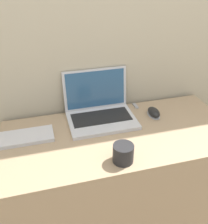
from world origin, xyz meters
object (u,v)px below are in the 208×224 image
at_px(computer_mouse, 154,112).
at_px(usb_stick, 135,106).
at_px(drink_cup, 123,153).
at_px(laptop, 100,109).
at_px(external_keyboard, 8,140).

distance_m(computer_mouse, usb_stick, 0.14).
bearing_deg(usb_stick, drink_cup, -117.69).
xyz_separation_m(laptop, external_keyboard, (-0.50, -0.10, -0.04)).
bearing_deg(computer_mouse, external_keyboard, -177.60).
relative_size(computer_mouse, external_keyboard, 0.25).
relative_size(laptop, drink_cup, 3.92).
distance_m(computer_mouse, external_keyboard, 0.82).
height_order(computer_mouse, usb_stick, computer_mouse).
relative_size(drink_cup, external_keyboard, 0.21).
distance_m(drink_cup, external_keyboard, 0.59).
bearing_deg(usb_stick, external_keyboard, -167.90).
xyz_separation_m(drink_cup, usb_stick, (0.24, 0.45, -0.04)).
height_order(laptop, drink_cup, laptop).
xyz_separation_m(laptop, drink_cup, (0.01, -0.39, -0.01)).
bearing_deg(computer_mouse, usb_stick, 117.00).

